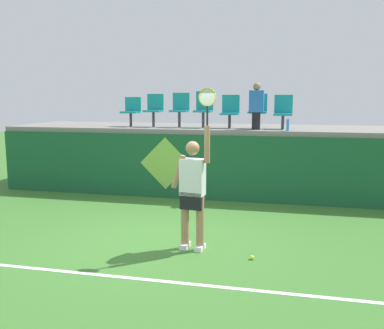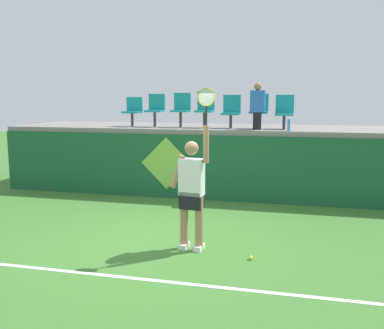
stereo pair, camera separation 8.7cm
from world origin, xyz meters
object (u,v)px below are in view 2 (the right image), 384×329
(stadium_chair_3, at_px, (205,108))
(stadium_chair_5, at_px, (259,109))
(stadium_chair_4, at_px, (231,110))
(water_bottle, at_px, (289,125))
(stadium_chair_2, at_px, (181,108))
(tennis_player, at_px, (192,189))
(tennis_ball, at_px, (251,258))
(stadium_chair_6, at_px, (284,111))
(spectator_0, at_px, (257,106))
(stadium_chair_1, at_px, (156,108))
(stadium_chair_0, at_px, (133,110))

(stadium_chair_3, distance_m, stadium_chair_5, 1.35)
(stadium_chair_4, bearing_deg, stadium_chair_5, -0.21)
(water_bottle, relative_size, stadium_chair_5, 0.31)
(stadium_chair_2, height_order, stadium_chair_4, stadium_chair_2)
(tennis_player, height_order, stadium_chair_2, tennis_player)
(stadium_chair_4, bearing_deg, tennis_player, -89.61)
(tennis_player, xyz_separation_m, tennis_ball, (0.98, -0.25, -0.96))
(stadium_chair_2, height_order, stadium_chair_5, stadium_chair_2)
(stadium_chair_4, xyz_separation_m, stadium_chair_6, (1.30, 0.00, -0.00))
(tennis_player, xyz_separation_m, spectator_0, (0.65, 3.82, 1.25))
(stadium_chair_2, xyz_separation_m, stadium_chair_3, (0.62, 0.00, 0.01))
(water_bottle, bearing_deg, stadium_chair_6, 100.68)
(water_bottle, bearing_deg, stadium_chair_2, 165.96)
(stadium_chair_6, xyz_separation_m, spectator_0, (-0.61, -0.41, 0.13))
(stadium_chair_1, bearing_deg, stadium_chair_3, 0.27)
(stadium_chair_2, distance_m, stadium_chair_5, 1.97)
(tennis_player, distance_m, stadium_chair_4, 4.37)
(stadium_chair_4, height_order, stadium_chair_5, stadium_chair_5)
(water_bottle, relative_size, stadium_chair_0, 0.35)
(water_bottle, height_order, stadium_chair_2, stadium_chair_2)
(stadium_chair_6, bearing_deg, stadium_chair_4, -179.99)
(tennis_ball, relative_size, stadium_chair_2, 0.08)
(tennis_ball, bearing_deg, stadium_chair_0, 128.95)
(stadium_chair_3, bearing_deg, stadium_chair_4, -0.16)
(stadium_chair_6, height_order, spectator_0, spectator_0)
(stadium_chair_2, distance_m, stadium_chair_6, 2.59)
(water_bottle, bearing_deg, stadium_chair_5, 137.56)
(stadium_chair_0, relative_size, stadium_chair_4, 0.93)
(water_bottle, relative_size, stadium_chair_3, 0.29)
(spectator_0, bearing_deg, stadium_chair_0, 173.06)
(stadium_chair_6, bearing_deg, water_bottle, -79.32)
(stadium_chair_5, height_order, stadium_chair_6, stadium_chair_5)
(tennis_player, xyz_separation_m, stadium_chair_0, (-2.63, 4.22, 1.11))
(tennis_ball, xyz_separation_m, stadium_chair_0, (-3.62, 4.47, 2.07))
(stadium_chair_0, height_order, spectator_0, spectator_0)
(water_bottle, xyz_separation_m, stadium_chair_1, (-3.41, 0.68, 0.34))
(tennis_player, relative_size, stadium_chair_6, 3.15)
(stadium_chair_2, xyz_separation_m, stadium_chair_5, (1.97, -0.00, -0.02))
(spectator_0, bearing_deg, stadium_chair_5, 90.00)
(stadium_chair_1, xyz_separation_m, stadium_chair_5, (2.67, 0.00, -0.00))
(stadium_chair_1, height_order, stadium_chair_6, stadium_chair_1)
(tennis_ball, distance_m, stadium_chair_4, 5.04)
(tennis_player, relative_size, stadium_chair_2, 2.95)
(stadium_chair_0, distance_m, stadium_chair_1, 0.63)
(tennis_ball, bearing_deg, stadium_chair_1, 123.75)
(stadium_chair_0, bearing_deg, spectator_0, -6.94)
(stadium_chair_4, distance_m, stadium_chair_6, 1.30)
(tennis_player, relative_size, spectator_0, 2.34)
(stadium_chair_0, distance_m, stadium_chair_6, 3.90)
(tennis_ball, height_order, water_bottle, water_bottle)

